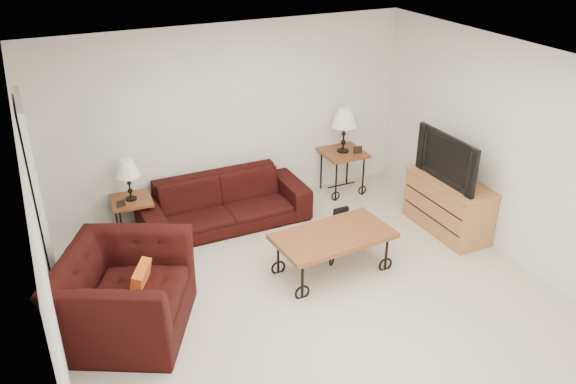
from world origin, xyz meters
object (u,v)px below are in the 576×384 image
Objects in this scene: lamp_right at (344,130)px; tv_stand at (448,205)px; sofa at (224,202)px; backpack at (337,206)px; coffee_table at (333,253)px; armchair at (124,294)px; lamp_left at (129,180)px; side_table_right at (342,172)px; side_table_left at (134,218)px; television at (453,158)px.

tv_stand is (0.66, -1.53, -0.60)m from lamp_right.
sofa is 5.23× the size of backpack.
coffee_table is 1.80m from tv_stand.
armchair reaches higher than backpack.
lamp_left is 0.45× the size of tv_stand.
side_table_right is at bearing -0.00° from lamp_left.
side_table_left is (-1.13, 0.18, -0.05)m from sofa.
sofa is at bearing -118.39° from television.
side_table_left reaches higher than coffee_table.
lamp_right is at bearing 34.65° from backpack.
sofa reaches higher than backpack.
coffee_table is at bearing -122.85° from lamp_right.
armchair is at bearing -104.19° from lamp_left.
tv_stand is at bearing -28.20° from sofa.
armchair is 3.13× the size of backpack.
television is at bearing -67.35° from lamp_right.
tv_stand is at bearing 6.76° from coffee_table.
sofa is 1.48m from backpack.
backpack is (-0.49, -0.72, -0.75)m from lamp_right.
lamp_left is 3.95m from television.
side_table_left is at bearing 142.61° from backpack.
television reaches higher than side_table_right.
coffee_table is 1.12× the size of tv_stand.
tv_stand is 0.66m from television.
armchair is at bearing -152.83° from side_table_right.
lamp_left reaches higher than armchair.
television is 1.61m from backpack.
television is (3.64, -1.53, 0.22)m from lamp_left.
lamp_right is 1.66m from television.
armchair is 1.23× the size of television.
lamp_left is 1.86m from armchair.
coffee_table is 1.25× the size of television.
sofa is at bearing -174.49° from lamp_right.
lamp_left is at bearing 170.97° from sofa.
television is at bearing -56.89° from backpack.
television reaches higher than lamp_left.
side_table_right is 1.53× the size of backpack.
coffee_table reaches higher than backpack.
coffee_table is at bearing -64.77° from sofa.
tv_stand is (3.66, -1.53, 0.09)m from side_table_left.
lamp_right is (3.00, -0.00, 0.69)m from side_table_left.
armchair is (-2.32, -0.02, 0.18)m from coffee_table.
lamp_right reaches higher than lamp_left.
side_table_left is 0.83× the size of side_table_right.
armchair reaches higher than sofa.
side_table_right is at bearing 5.51° from sofa.
lamp_right is 1.15m from backpack.
lamp_right is at bearing -35.11° from armchair.
lamp_right is 1.77m from tv_stand.
side_table_right is (1.86, 0.18, 0.00)m from sofa.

